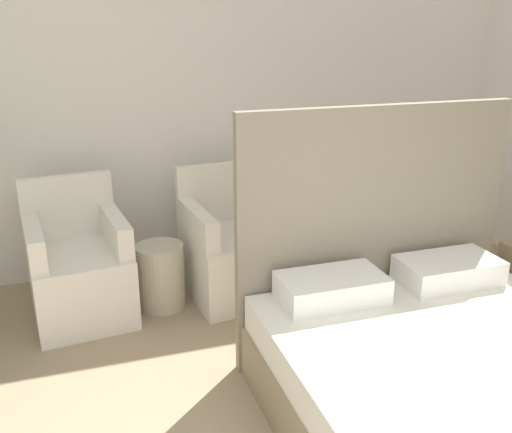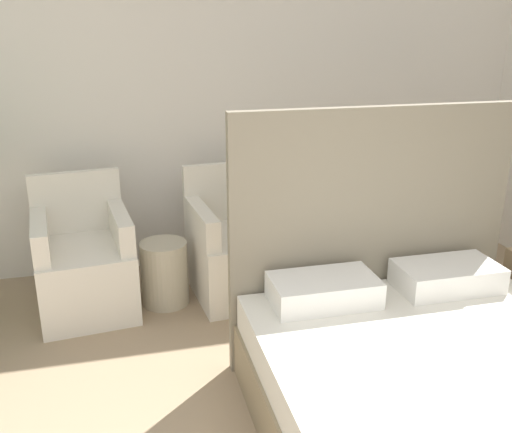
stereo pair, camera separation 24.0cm
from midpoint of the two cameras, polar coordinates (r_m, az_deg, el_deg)
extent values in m
cube|color=silver|center=(4.39, -9.80, 13.17)|extent=(10.00, 0.06, 2.90)
cube|color=#8C7A5B|center=(2.85, 18.50, -19.65)|extent=(1.59, 1.90, 0.29)
cube|color=silver|center=(2.71, 19.05, -15.63)|extent=(1.56, 1.86, 0.19)
cube|color=gray|center=(3.28, 9.61, -1.77)|extent=(1.63, 0.06, 1.46)
cube|color=white|center=(3.02, 5.31, -7.15)|extent=(0.55, 0.32, 0.14)
cube|color=white|center=(3.34, 16.73, -5.20)|extent=(0.55, 0.32, 0.14)
cube|color=silver|center=(3.99, -18.74, -6.43)|extent=(0.69, 0.77, 0.46)
cube|color=silver|center=(4.13, -19.92, 0.99)|extent=(0.61, 0.13, 0.43)
cube|color=silver|center=(3.85, -23.02, -2.41)|extent=(0.17, 0.64, 0.21)
cube|color=silver|center=(3.89, -15.55, -1.36)|extent=(0.17, 0.64, 0.21)
cube|color=silver|center=(4.08, -3.96, -4.79)|extent=(0.67, 0.75, 0.46)
cube|color=silver|center=(4.21, -5.57, 2.42)|extent=(0.61, 0.12, 0.43)
cube|color=silver|center=(3.89, -7.61, -0.80)|extent=(0.16, 0.64, 0.21)
cube|color=silver|center=(4.04, -0.67, 0.17)|extent=(0.16, 0.64, 0.21)
cylinder|color=#B7AD93|center=(3.99, -11.20, -5.87)|extent=(0.32, 0.32, 0.45)
camera|label=1|loc=(0.12, -91.96, -0.68)|focal=40.00mm
camera|label=2|loc=(0.12, 88.04, 0.68)|focal=40.00mm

